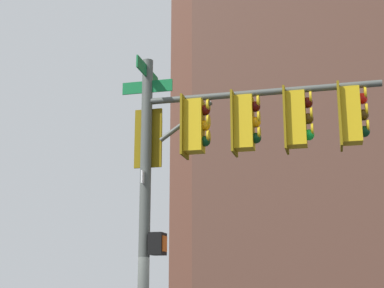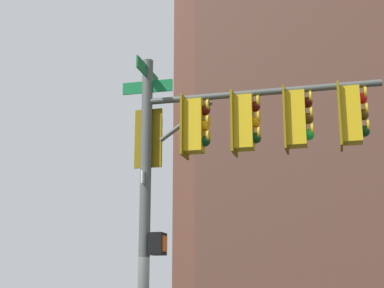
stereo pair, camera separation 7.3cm
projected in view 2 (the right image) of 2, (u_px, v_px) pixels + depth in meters
signal_pole_assembly at (219, 147)px, 10.51m from camera, size 1.25×4.86×6.32m
building_brick_midblock at (289, 52)px, 56.11m from camera, size 16.68×18.81×48.76m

